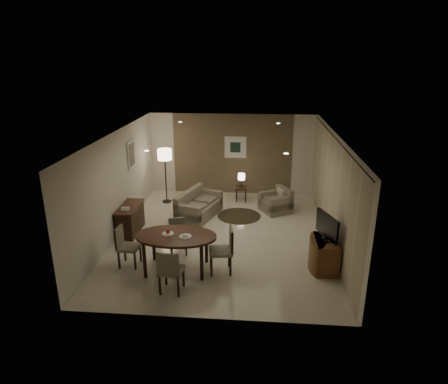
# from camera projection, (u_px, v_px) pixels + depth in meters

# --- Properties ---
(room_shell) EXTENTS (5.50, 7.00, 2.70)m
(room_shell) POSITION_uv_depth(u_px,v_px,m) (225.00, 182.00, 10.47)
(room_shell) COLOR beige
(room_shell) RESTS_ON ground
(taupe_accent) EXTENTS (3.96, 0.03, 2.70)m
(taupe_accent) POSITION_uv_depth(u_px,v_px,m) (232.00, 154.00, 13.37)
(taupe_accent) COLOR brown
(taupe_accent) RESTS_ON wall_back
(curtain_wall) EXTENTS (0.08, 6.70, 2.58)m
(curtain_wall) POSITION_uv_depth(u_px,v_px,m) (331.00, 191.00, 9.88)
(curtain_wall) COLOR #B9A790
(curtain_wall) RESTS_ON wall_right
(curtain_rod) EXTENTS (0.03, 6.80, 0.03)m
(curtain_rod) POSITION_uv_depth(u_px,v_px,m) (336.00, 139.00, 9.45)
(curtain_rod) COLOR black
(curtain_rod) RESTS_ON wall_right
(art_back_frame) EXTENTS (0.72, 0.03, 0.72)m
(art_back_frame) POSITION_uv_depth(u_px,v_px,m) (235.00, 147.00, 13.26)
(art_back_frame) COLOR silver
(art_back_frame) RESTS_ON wall_back
(art_back_canvas) EXTENTS (0.34, 0.01, 0.34)m
(art_back_canvas) POSITION_uv_depth(u_px,v_px,m) (235.00, 147.00, 13.24)
(art_back_canvas) COLOR black
(art_back_canvas) RESTS_ON wall_back
(art_left_frame) EXTENTS (0.03, 0.60, 0.80)m
(art_left_frame) POSITION_uv_depth(u_px,v_px,m) (131.00, 154.00, 11.27)
(art_left_frame) COLOR silver
(art_left_frame) RESTS_ON wall_left
(art_left_canvas) EXTENTS (0.01, 0.46, 0.64)m
(art_left_canvas) POSITION_uv_depth(u_px,v_px,m) (132.00, 154.00, 11.27)
(art_left_canvas) COLOR gray
(art_left_canvas) RESTS_ON wall_left
(downlight_nl) EXTENTS (0.10, 0.10, 0.01)m
(downlight_nl) POSITION_uv_depth(u_px,v_px,m) (147.00, 151.00, 8.07)
(downlight_nl) COLOR white
(downlight_nl) RESTS_ON ceiling
(downlight_nr) EXTENTS (0.10, 0.10, 0.01)m
(downlight_nr) POSITION_uv_depth(u_px,v_px,m) (286.00, 154.00, 7.84)
(downlight_nr) COLOR white
(downlight_nr) RESTS_ON ceiling
(downlight_fl) EXTENTS (0.10, 0.10, 0.01)m
(downlight_fl) POSITION_uv_depth(u_px,v_px,m) (180.00, 122.00, 11.46)
(downlight_fl) COLOR white
(downlight_fl) RESTS_ON ceiling
(downlight_fr) EXTENTS (0.10, 0.10, 0.01)m
(downlight_fr) POSITION_uv_depth(u_px,v_px,m) (278.00, 123.00, 11.23)
(downlight_fr) COLOR white
(downlight_fr) RESTS_ON ceiling
(console_desk) EXTENTS (0.48, 1.20, 0.75)m
(console_desk) POSITION_uv_depth(u_px,v_px,m) (130.00, 219.00, 10.61)
(console_desk) COLOR #492017
(console_desk) RESTS_ON floor
(telephone) EXTENTS (0.20, 0.14, 0.09)m
(telephone) POSITION_uv_depth(u_px,v_px,m) (125.00, 209.00, 10.19)
(telephone) COLOR white
(telephone) RESTS_ON console_desk
(tv_cabinet) EXTENTS (0.48, 0.90, 0.70)m
(tv_cabinet) POSITION_uv_depth(u_px,v_px,m) (325.00, 254.00, 8.81)
(tv_cabinet) COLOR brown
(tv_cabinet) RESTS_ON floor
(flat_tv) EXTENTS (0.36, 0.85, 0.60)m
(flat_tv) POSITION_uv_depth(u_px,v_px,m) (327.00, 227.00, 8.59)
(flat_tv) COLOR black
(flat_tv) RESTS_ON tv_cabinet
(dining_table) EXTENTS (1.78, 1.11, 0.83)m
(dining_table) POSITION_uv_depth(u_px,v_px,m) (177.00, 252.00, 8.75)
(dining_table) COLOR #492017
(dining_table) RESTS_ON floor
(chair_near) EXTENTS (0.50, 0.50, 0.95)m
(chair_near) POSITION_uv_depth(u_px,v_px,m) (171.00, 270.00, 7.94)
(chair_near) COLOR gray
(chair_near) RESTS_ON floor
(chair_far) EXTENTS (0.51, 0.51, 0.84)m
(chair_far) POSITION_uv_depth(u_px,v_px,m) (178.00, 237.00, 9.48)
(chair_far) COLOR gray
(chair_far) RESTS_ON floor
(chair_left) EXTENTS (0.47, 0.47, 0.93)m
(chair_left) POSITION_uv_depth(u_px,v_px,m) (129.00, 247.00, 8.91)
(chair_left) COLOR gray
(chair_left) RESTS_ON floor
(chair_right) EXTENTS (0.56, 0.56, 1.02)m
(chair_right) POSITION_uv_depth(u_px,v_px,m) (220.00, 250.00, 8.64)
(chair_right) COLOR gray
(chair_right) RESTS_ON floor
(plate_a) EXTENTS (0.26, 0.26, 0.02)m
(plate_a) POSITION_uv_depth(u_px,v_px,m) (168.00, 234.00, 8.68)
(plate_a) COLOR white
(plate_a) RESTS_ON dining_table
(plate_b) EXTENTS (0.26, 0.26, 0.02)m
(plate_b) POSITION_uv_depth(u_px,v_px,m) (185.00, 236.00, 8.55)
(plate_b) COLOR white
(plate_b) RESTS_ON dining_table
(fruit_apple) EXTENTS (0.09, 0.09, 0.09)m
(fruit_apple) POSITION_uv_depth(u_px,v_px,m) (168.00, 231.00, 8.66)
(fruit_apple) COLOR #B11914
(fruit_apple) RESTS_ON plate_a
(napkin) EXTENTS (0.12, 0.08, 0.03)m
(napkin) POSITION_uv_depth(u_px,v_px,m) (185.00, 235.00, 8.54)
(napkin) COLOR white
(napkin) RESTS_ON plate_b
(round_rug) EXTENTS (1.28, 1.28, 0.01)m
(round_rug) POSITION_uv_depth(u_px,v_px,m) (239.00, 216.00, 11.80)
(round_rug) COLOR #393320
(round_rug) RESTS_ON floor
(sofa) EXTENTS (1.80, 1.28, 0.77)m
(sofa) POSITION_uv_depth(u_px,v_px,m) (199.00, 204.00, 11.65)
(sofa) COLOR gray
(sofa) RESTS_ON floor
(armchair) EXTENTS (1.06, 1.08, 0.72)m
(armchair) POSITION_uv_depth(u_px,v_px,m) (276.00, 200.00, 12.02)
(armchair) COLOR gray
(armchair) RESTS_ON floor
(side_table) EXTENTS (0.37, 0.37, 0.47)m
(side_table) POSITION_uv_depth(u_px,v_px,m) (241.00, 194.00, 12.95)
(side_table) COLOR black
(side_table) RESTS_ON floor
(table_lamp) EXTENTS (0.22, 0.22, 0.50)m
(table_lamp) POSITION_uv_depth(u_px,v_px,m) (241.00, 180.00, 12.79)
(table_lamp) COLOR #FFEAC1
(table_lamp) RESTS_ON side_table
(floor_lamp) EXTENTS (0.44, 0.44, 1.74)m
(floor_lamp) POSITION_uv_depth(u_px,v_px,m) (166.00, 176.00, 12.65)
(floor_lamp) COLOR #FFE5B7
(floor_lamp) RESTS_ON floor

